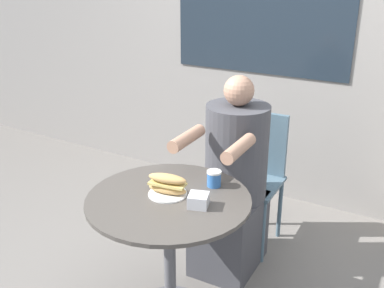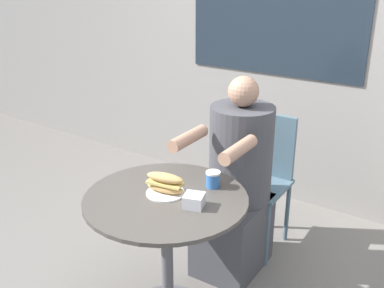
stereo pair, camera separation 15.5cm
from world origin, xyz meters
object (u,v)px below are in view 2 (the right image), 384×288
Objects in this scene: diner_chair at (263,168)px; sandwich_on_plate at (165,185)px; cafe_table at (167,230)px; drink_cup at (213,179)px; seated_diner at (237,190)px.

diner_chair reaches higher than sandwich_on_plate.
cafe_table is 0.34m from drink_cup.
sandwich_on_plate reaches higher than drink_cup.
diner_chair is at bearing 86.62° from cafe_table.
seated_diner is 14.51× the size of drink_cup.
cafe_table is 0.91× the size of diner_chair.
cafe_table is 0.60m from seated_diner.
sandwich_on_plate is (-0.02, 0.02, 0.23)m from cafe_table.
cafe_table is at bearing 84.45° from diner_chair.
diner_chair is 10.63× the size of drink_cup.
drink_cup is (0.07, -0.37, 0.24)m from seated_diner.
sandwich_on_plate reaches higher than cafe_table.
drink_cup is (0.07, -0.72, 0.23)m from diner_chair.
sandwich_on_plate is (-0.08, -0.92, 0.24)m from diner_chair.
diner_chair is (0.06, 0.94, -0.01)m from cafe_table.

